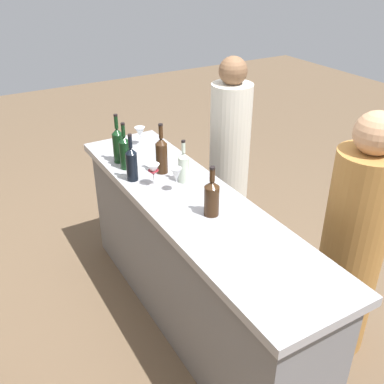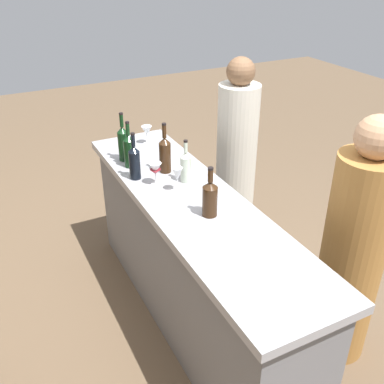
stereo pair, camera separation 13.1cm
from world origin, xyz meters
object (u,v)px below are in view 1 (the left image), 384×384
wine_bottle_second_left_clear_pale (184,166)px  person_left_guest (229,163)px  wine_bottle_second_right_amber_brown (162,154)px  wine_bottle_far_right_dark_green (118,144)px  wine_glass_near_left (140,132)px  wine_glass_near_right (153,171)px  person_center_guest (352,249)px  wine_bottle_rightmost_dark_green (125,151)px  wine_bottle_leftmost_amber_brown (212,197)px  wine_bottle_center_near_black (132,163)px  wine_glass_near_center (176,176)px

wine_bottle_second_left_clear_pale → person_left_guest: size_ratio=0.18×
wine_bottle_second_right_amber_brown → wine_bottle_far_right_dark_green: size_ratio=0.98×
wine_glass_near_left → wine_glass_near_right: size_ratio=0.95×
wine_bottle_far_right_dark_green → wine_glass_near_left: (0.20, -0.25, -0.03)m
wine_bottle_far_right_dark_green → person_center_guest: (-1.31, -0.87, -0.35)m
wine_bottle_rightmost_dark_green → wine_glass_near_left: size_ratio=2.32×
wine_bottle_leftmost_amber_brown → wine_bottle_second_right_amber_brown: 0.60m
wine_bottle_leftmost_amber_brown → wine_bottle_rightmost_dark_green: (0.77, 0.18, 0.01)m
wine_bottle_second_left_clear_pale → wine_bottle_center_near_black: bearing=55.9°
wine_glass_near_right → person_left_guest: bearing=-65.7°
wine_glass_near_center → person_center_guest: bearing=-135.6°
wine_bottle_far_right_dark_green → wine_glass_near_center: wine_bottle_far_right_dark_green is taller
wine_bottle_second_right_amber_brown → wine_bottle_leftmost_amber_brown: bearing=179.9°
wine_bottle_rightmost_dark_green → person_left_guest: 0.94m
wine_bottle_second_right_amber_brown → person_left_guest: (0.24, -0.70, -0.33)m
person_center_guest → wine_bottle_second_right_amber_brown: bearing=-78.2°
wine_bottle_far_right_dark_green → person_center_guest: person_center_guest is taller
wine_glass_near_right → person_center_guest: bearing=-137.6°
wine_bottle_second_right_amber_brown → wine_glass_near_center: (-0.27, 0.04, -0.02)m
wine_glass_near_left → person_left_guest: size_ratio=0.09×
wine_glass_near_left → wine_glass_near_center: size_ratio=0.88×
wine_bottle_second_right_amber_brown → wine_glass_near_center: size_ratio=2.14×
wine_bottle_second_right_amber_brown → wine_glass_near_left: 0.50m
wine_bottle_far_right_dark_green → person_left_guest: person_left_guest is taller
wine_glass_near_left → person_center_guest: person_center_guest is taller
person_center_guest → wine_bottle_center_near_black: bearing=-70.9°
wine_bottle_center_near_black → wine_glass_near_left: (0.49, -0.28, -0.02)m
wine_bottle_far_right_dark_green → wine_glass_near_right: size_ratio=2.37×
wine_bottle_center_near_black → wine_glass_near_center: wine_bottle_center_near_black is taller
wine_bottle_center_near_black → wine_glass_near_center: size_ratio=1.98×
wine_bottle_center_near_black → wine_glass_near_right: wine_bottle_center_near_black is taller
wine_bottle_leftmost_amber_brown → wine_bottle_rightmost_dark_green: bearing=12.9°
wine_glass_near_right → wine_bottle_leftmost_amber_brown: bearing=-165.3°
wine_glass_near_right → person_left_guest: 0.96m
wine_bottle_second_left_clear_pale → person_left_guest: 0.83m
wine_bottle_center_near_black → wine_glass_near_left: wine_bottle_center_near_black is taller
wine_bottle_second_right_amber_brown → wine_bottle_rightmost_dark_green: bearing=45.6°
wine_glass_near_right → wine_bottle_rightmost_dark_green: bearing=10.2°
wine_bottle_leftmost_amber_brown → wine_bottle_second_right_amber_brown: wine_bottle_second_right_amber_brown is taller
wine_bottle_rightmost_dark_green → person_left_guest: size_ratio=0.20×
person_left_guest → wine_bottle_center_near_black: bearing=8.0°
wine_bottle_second_left_clear_pale → wine_glass_near_right: 0.19m
wine_bottle_second_right_amber_brown → wine_bottle_rightmost_dark_green: wine_bottle_second_right_amber_brown is taller
wine_bottle_second_left_clear_pale → wine_glass_near_right: size_ratio=1.94×
wine_bottle_second_left_clear_pale → wine_bottle_far_right_dark_green: (0.47, 0.24, 0.02)m
wine_bottle_center_near_black → wine_bottle_second_right_amber_brown: wine_bottle_second_right_amber_brown is taller
person_left_guest → wine_bottle_far_right_dark_green: bearing=-10.2°
wine_bottle_second_left_clear_pale → wine_bottle_far_right_dark_green: bearing=26.7°
wine_glass_near_left → wine_bottle_center_near_black: bearing=150.5°
wine_bottle_second_left_clear_pale → wine_glass_near_center: wine_bottle_second_left_clear_pale is taller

